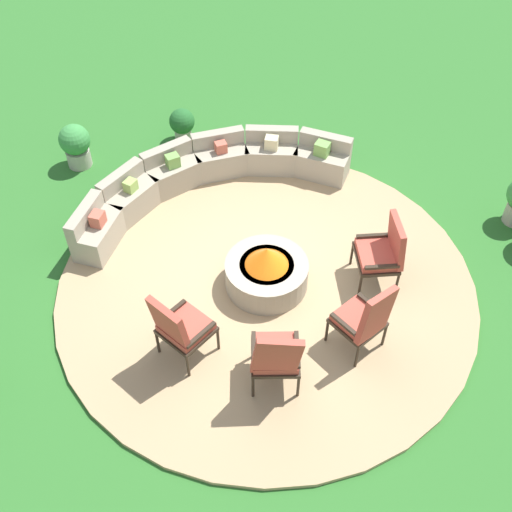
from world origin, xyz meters
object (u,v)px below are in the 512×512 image
at_px(lounge_chair_front_left, 180,327).
at_px(lounge_chair_back_left, 365,319).
at_px(potted_plant_1, 76,144).
at_px(fire_pit, 267,271).
at_px(curved_stone_bench, 205,177).
at_px(lounge_chair_back_right, 384,250).
at_px(lounge_chair_front_right, 276,355).
at_px(potted_plant_0, 182,124).

distance_m(lounge_chair_front_left, lounge_chair_back_left, 2.15).
bearing_deg(potted_plant_1, fire_pit, -84.91).
bearing_deg(curved_stone_bench, lounge_chair_back_right, -80.31).
height_order(lounge_chair_back_left, potted_plant_1, lounge_chair_back_left).
bearing_deg(lounge_chair_back_left, curved_stone_bench, 84.48).
bearing_deg(lounge_chair_front_left, curved_stone_bench, 129.07).
bearing_deg(lounge_chair_front_left, lounge_chair_back_left, 44.22).
distance_m(fire_pit, lounge_chair_back_left, 1.55).
xyz_separation_m(curved_stone_bench, lounge_chair_front_right, (-1.65, -3.13, 0.28)).
relative_size(lounge_chair_front_right, lounge_chair_back_right, 1.10).
xyz_separation_m(fire_pit, potted_plant_0, (1.28, 3.30, 0.01)).
height_order(fire_pit, lounge_chair_front_left, lounge_chair_front_left).
bearing_deg(potted_plant_1, lounge_chair_front_right, -97.20).
distance_m(fire_pit, potted_plant_0, 3.54).
bearing_deg(curved_stone_bench, lounge_chair_front_left, -136.04).
distance_m(lounge_chair_front_right, lounge_chair_back_right, 2.16).
bearing_deg(lounge_chair_back_left, potted_plant_0, 79.62).
xyz_separation_m(lounge_chair_front_right, potted_plant_0, (2.28, 4.45, -0.30)).
bearing_deg(potted_plant_0, curved_stone_bench, -115.53).
distance_m(lounge_chair_front_left, lounge_chair_back_right, 2.81).
height_order(curved_stone_bench, lounge_chair_back_right, lounge_chair_back_right).
relative_size(potted_plant_0, potted_plant_1, 0.79).
height_order(lounge_chair_front_right, lounge_chair_back_left, lounge_chair_back_left).
bearing_deg(potted_plant_0, lounge_chair_front_right, -117.09).
bearing_deg(potted_plant_0, potted_plant_1, 158.23).
distance_m(lounge_chair_front_right, potted_plant_1, 5.15).
height_order(fire_pit, lounge_chair_back_left, lounge_chair_back_left).
bearing_deg(lounge_chair_back_left, potted_plant_1, 98.11).
relative_size(fire_pit, curved_stone_bench, 0.26).
relative_size(curved_stone_bench, potted_plant_1, 5.73).
distance_m(fire_pit, lounge_chair_back_right, 1.54).
bearing_deg(lounge_chair_front_left, potted_plant_0, 135.73).
xyz_separation_m(lounge_chair_back_right, potted_plant_1, (-1.51, 4.93, -0.20)).
distance_m(curved_stone_bench, potted_plant_1, 2.21).
bearing_deg(lounge_chair_back_left, lounge_chair_back_right, 30.64).
xyz_separation_m(lounge_chair_front_right, lounge_chair_back_right, (2.15, 0.18, -0.02)).
height_order(lounge_chair_back_right, potted_plant_0, lounge_chair_back_right).
bearing_deg(curved_stone_bench, potted_plant_1, 116.98).
bearing_deg(fire_pit, potted_plant_1, 95.09).
xyz_separation_m(lounge_chair_front_left, lounge_chair_back_right, (2.67, -0.87, -0.02)).
bearing_deg(lounge_chair_front_right, fire_pit, 92.46).
xyz_separation_m(curved_stone_bench, lounge_chair_back_right, (0.51, -2.96, 0.26)).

